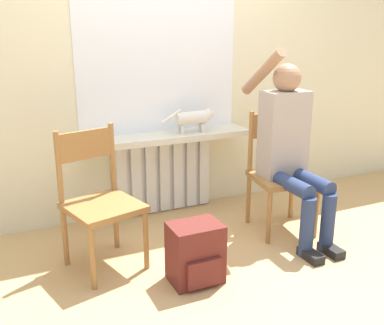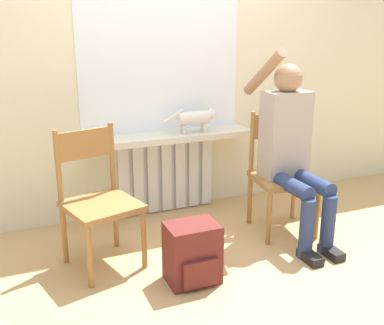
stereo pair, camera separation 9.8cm
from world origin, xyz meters
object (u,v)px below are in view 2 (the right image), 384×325
(chair_left, at_px, (98,198))
(backpack, at_px, (192,253))
(chair_right, at_px, (282,172))
(person, at_px, (291,145))
(cat, at_px, (196,118))

(chair_left, distance_m, backpack, 0.71)
(chair_right, relative_size, person, 0.65)
(chair_left, bearing_deg, backpack, -58.27)
(chair_right, relative_size, backpack, 2.40)
(backpack, bearing_deg, chair_left, 136.84)
(person, height_order, backpack, person)
(chair_left, xyz_separation_m, person, (1.41, -0.11, 0.25))
(chair_left, distance_m, person, 1.43)
(chair_left, bearing_deg, cat, 15.95)
(person, bearing_deg, chair_left, 175.55)
(chair_left, height_order, cat, chair_left)
(cat, relative_size, backpack, 1.20)
(chair_right, distance_m, cat, 0.82)
(chair_right, bearing_deg, backpack, -145.58)
(cat, xyz_separation_m, backpack, (-0.45, -1.01, -0.64))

